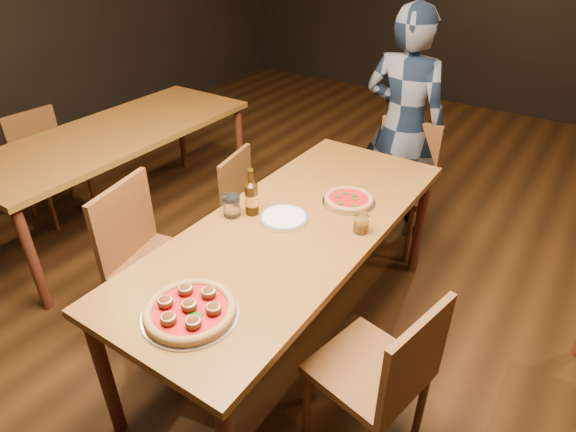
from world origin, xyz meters
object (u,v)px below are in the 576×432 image
Objects in this scene: table_left at (116,140)px; chair_nbr_left at (53,166)px; chair_main_e at (369,368)px; beer_bottle at (252,198)px; diner at (403,126)px; table_main at (294,236)px; chair_main_sw at (262,212)px; pizza_meatball at (190,310)px; amber_glass at (361,223)px; plate_stack at (284,218)px; chair_end at (396,186)px; pizza_margherita at (349,200)px; chair_main_nw at (163,264)px; water_glass at (232,206)px.

chair_nbr_left is (-0.53, -0.22, -0.26)m from table_left.
beer_bottle reaches higher than chair_main_e.
diner is (2.22, 1.29, 0.38)m from chair_nbr_left.
chair_main_e is (0.60, -0.34, -0.24)m from table_main.
table_left is 0.63m from chair_nbr_left.
diner is at bearing -40.49° from chair_main_sw.
chair_main_sw is at bearing 115.28° from pizza_meatball.
chair_nbr_left is 2.56m from amber_glass.
chair_nbr_left is (-2.23, 0.08, -0.26)m from table_main.
table_left is 8.58× the size of plate_stack.
table_main is 2.37× the size of chair_nbr_left.
diner is (-0.08, 0.20, 0.35)m from chair_end.
table_main is at bearing 91.86° from pizza_meatball.
amber_glass is (0.30, 0.12, 0.12)m from table_main.
beer_bottle is (-0.17, -0.04, 0.08)m from plate_stack.
chair_main_e is at bearing -135.80° from chair_main_sw.
chair_main_sw is 0.96× the size of chair_nbr_left.
pizza_meatball is at bearing -95.23° from chair_end.
pizza_margherita reaches higher than plate_stack.
chair_main_nw is at bearing 147.32° from pizza_meatball.
diner is (0.53, 0.93, 0.39)m from chair_main_sw.
pizza_margherita is 0.27m from amber_glass.
chair_end is 0.42m from diner.
table_main is at bearing -88.34° from chair_nbr_left.
chair_main_sw is 2.21× the size of pizza_meatball.
chair_main_e is at bearing -14.93° from water_glass.
diner reaches higher than plate_stack.
chair_nbr_left is 1.98m from water_glass.
pizza_margherita is 0.38m from plate_stack.
chair_main_e is at bearing -29.88° from table_main.
table_main is 0.10m from plate_stack.
pizza_meatball is 0.75m from beer_bottle.
water_glass is (-0.43, -0.43, 0.04)m from pizza_margherita.
water_glass reaches higher than pizza_meatball.
pizza_meatball is at bearing -107.70° from amber_glass.
chair_main_nw is at bearing -117.22° from chair_end.
diner is at bearing 90.42° from table_main.
chair_main_nw is 0.80m from chair_main_sw.
chair_main_nw is at bearing 165.37° from chair_main_sw.
water_glass is (-0.24, -0.10, 0.04)m from plate_stack.
pizza_meatball is 0.91m from amber_glass.
chair_main_e is 3.20× the size of pizza_margherita.
chair_main_e is at bearing -94.77° from chair_nbr_left.
chair_nbr_left is at bearing -179.17° from amber_glass.
chair_main_nw is at bearing -139.09° from beer_bottle.
chair_end reaches higher than pizza_margherita.
table_main is 1.73m from table_left.
diner reaches higher than chair_main_e.
chair_nbr_left reaches higher than chair_main_sw.
chair_main_sw is at bearing -113.05° from chair_main_e.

